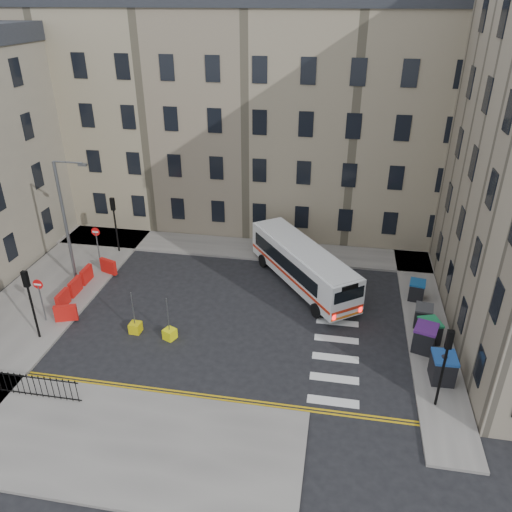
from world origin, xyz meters
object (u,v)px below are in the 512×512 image
(wheelie_bin_e, at_px, (417,290))
(bollard_chevron, at_px, (170,334))
(streetlamp, at_px, (65,222))
(wheelie_bin_a, at_px, (443,368))
(wheelie_bin_b, at_px, (425,338))
(wheelie_bin_c, at_px, (429,331))
(bollard_yellow, at_px, (136,328))
(pedestrian, at_px, (442,367))
(bus, at_px, (302,264))
(wheelie_bin_d, at_px, (423,316))

(wheelie_bin_e, bearing_deg, bollard_chevron, -144.95)
(bollard_chevron, bearing_deg, streetlamp, 149.50)
(streetlamp, xyz_separation_m, wheelie_bin_a, (22.08, -5.72, -3.47))
(wheelie_bin_b, distance_m, wheelie_bin_c, 0.84)
(streetlamp, height_order, bollard_yellow, streetlamp)
(streetlamp, relative_size, pedestrian, 5.19)
(bus, xyz_separation_m, wheelie_bin_d, (7.14, -3.44, -0.80))
(bus, relative_size, wheelie_bin_d, 7.53)
(wheelie_bin_d, bearing_deg, wheelie_bin_e, 100.48)
(wheelie_bin_a, relative_size, wheelie_bin_d, 1.15)
(bus, distance_m, wheelie_bin_c, 8.80)
(wheelie_bin_b, xyz_separation_m, wheelie_bin_e, (0.13, 5.05, -0.12))
(bus, xyz_separation_m, wheelie_bin_e, (7.08, -0.61, -0.82))
(wheelie_bin_b, distance_m, wheelie_bin_d, 2.23)
(wheelie_bin_a, bearing_deg, streetlamp, 163.51)
(streetlamp, relative_size, wheelie_bin_d, 6.61)
(wheelie_bin_a, distance_m, wheelie_bin_d, 4.52)
(wheelie_bin_d, height_order, pedestrian, pedestrian)
(streetlamp, xyz_separation_m, bus, (14.56, 2.23, -2.78))
(bollard_yellow, bearing_deg, bus, 37.87)
(streetlamp, xyz_separation_m, wheelie_bin_c, (21.83, -2.66, -3.54))
(streetlamp, bearing_deg, bollard_chevron, -30.50)
(streetlamp, bearing_deg, bollard_yellow, -37.11)
(wheelie_bin_b, relative_size, wheelie_bin_c, 1.09)
(streetlamp, bearing_deg, pedestrian, -14.76)
(bus, distance_m, wheelie_bin_e, 7.15)
(bus, bearing_deg, streetlamp, 152.35)
(wheelie_bin_b, bearing_deg, bus, 158.14)
(wheelie_bin_d, distance_m, bollard_yellow, 16.11)
(pedestrian, bearing_deg, bus, -49.75)
(bollard_chevron, bearing_deg, wheelie_bin_a, -4.10)
(wheelie_bin_e, height_order, bollard_yellow, wheelie_bin_e)
(wheelie_bin_c, relative_size, bollard_yellow, 2.36)
(wheelie_bin_e, distance_m, pedestrian, 7.42)
(wheelie_bin_c, bearing_deg, bollard_chevron, 169.51)
(streetlamp, xyz_separation_m, bollard_yellow, (5.93, -4.49, -4.04))
(pedestrian, xyz_separation_m, bollard_yellow, (-16.07, 1.31, -0.63))
(wheelie_bin_a, bearing_deg, wheelie_bin_c, 92.61)
(wheelie_bin_c, bearing_deg, streetlamp, 154.13)
(bus, height_order, pedestrian, bus)
(wheelie_bin_b, height_order, wheelie_bin_d, wheelie_bin_b)
(bus, bearing_deg, wheelie_bin_d, -62.11)
(wheelie_bin_c, bearing_deg, wheelie_bin_b, -131.62)
(wheelie_bin_e, bearing_deg, wheelie_bin_c, -77.26)
(bus, bearing_deg, wheelie_bin_b, -75.53)
(wheelie_bin_c, bearing_deg, wheelie_bin_d, 76.41)
(wheelie_bin_b, relative_size, pedestrian, 0.99)
(wheelie_bin_a, xyz_separation_m, wheelie_bin_c, (-0.24, 3.06, -0.07))
(wheelie_bin_b, xyz_separation_m, wheelie_bin_d, (0.19, 2.22, -0.10))
(pedestrian, bearing_deg, wheelie_bin_e, -89.81)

